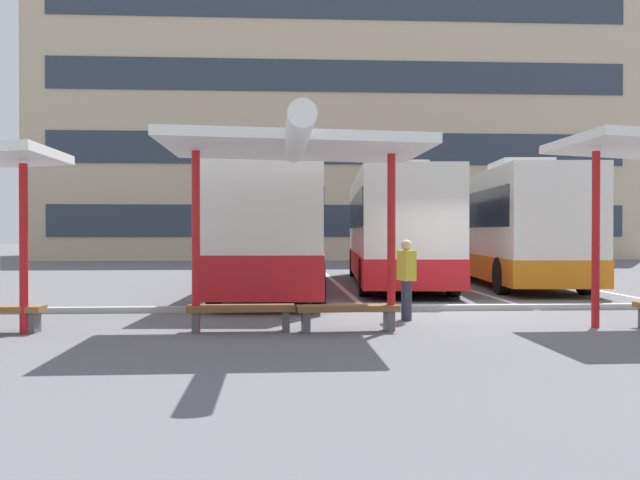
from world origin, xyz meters
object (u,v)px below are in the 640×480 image
coach_bus_1 (395,230)px  bench_2 (241,312)px  coach_bus_0 (278,234)px  bench_3 (348,312)px  coach_bus_2 (509,228)px  waiting_shelter_1 (295,149)px  waiting_passenger_1 (406,275)px

coach_bus_1 → bench_2: 11.28m
coach_bus_0 → bench_2: (-0.65, -8.32, -1.28)m
bench_3 → coach_bus_2: bearing=59.0°
waiting_shelter_1 → coach_bus_1: bearing=72.0°
coach_bus_0 → coach_bus_1: bearing=28.3°
bench_2 → bench_3: (1.80, -0.10, -0.00)m
waiting_shelter_1 → bench_2: (-0.90, 0.34, -2.72)m
coach_bus_0 → waiting_passenger_1: coach_bus_0 is taller
coach_bus_1 → waiting_passenger_1: coach_bus_1 is taller
coach_bus_0 → waiting_shelter_1: coach_bus_0 is taller
coach_bus_0 → coach_bus_1: 4.21m
coach_bus_2 → bench_2: 13.10m
coach_bus_2 → bench_2: (-8.02, -10.25, -1.45)m
coach_bus_1 → coach_bus_2: coach_bus_2 is taller
bench_3 → waiting_shelter_1: bearing=-165.2°
coach_bus_2 → waiting_shelter_1: size_ratio=2.04×
bench_2 → waiting_passenger_1: (3.08, 1.36, 0.53)m
coach_bus_0 → coach_bus_2: coach_bus_2 is taller
coach_bus_0 → waiting_passenger_1: size_ratio=8.02×
coach_bus_1 → coach_bus_2: bearing=-1.0°
coach_bus_2 → waiting_passenger_1: (-4.95, -8.89, -0.92)m
bench_2 → bench_3: 1.80m
bench_3 → coach_bus_0: bearing=97.8°
bench_3 → waiting_passenger_1: 2.01m
coach_bus_1 → waiting_passenger_1: size_ratio=7.51×
waiting_shelter_1 → bench_3: (0.90, 0.24, -2.73)m
coach_bus_1 → bench_2: size_ratio=6.36×
waiting_shelter_1 → coach_bus_0: bearing=91.7°
waiting_passenger_1 → waiting_shelter_1: bearing=-142.0°
coach_bus_0 → bench_3: bearing=-82.2°
coach_bus_1 → waiting_shelter_1: coach_bus_1 is taller
coach_bus_1 → coach_bus_2: 3.67m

